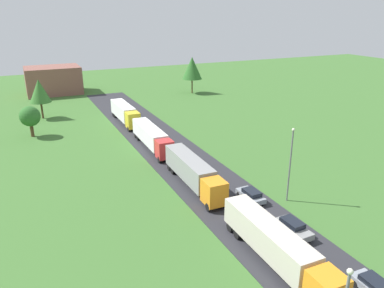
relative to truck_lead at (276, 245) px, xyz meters
name	(u,v)px	position (x,y,z in m)	size (l,w,h in m)	color
road	(237,208)	(2.28, 10.32, -2.05)	(10.00, 140.00, 0.06)	#2B2B30
lane_marking_centre	(246,215)	(2.28, 8.43, -2.01)	(0.16, 124.87, 0.01)	white
truck_lead	(276,245)	(0.00, 0.00, 0.00)	(2.68, 14.89, 3.44)	orange
truck_second	(193,171)	(0.06, 17.71, 0.07)	(2.75, 14.40, 3.62)	orange
truck_third	(152,136)	(-0.04, 33.85, -0.02)	(2.68, 14.51, 3.42)	red
truck_fourth	(125,113)	(-0.06, 50.44, 0.09)	(2.53, 13.64, 3.64)	yellow
car_second	(293,227)	(4.64, 3.18, -1.23)	(1.94, 4.40, 1.51)	gray
car_third	(251,195)	(4.74, 11.14, -1.27)	(1.85, 4.11, 1.42)	#8C939E
lamppost_second	(290,162)	(8.82, 9.36, 3.05)	(0.36, 0.36, 9.28)	slate
tree_oak	(30,117)	(-17.98, 48.99, 1.73)	(3.69, 3.69, 5.70)	#513823
tree_birch	(39,91)	(-15.26, 61.29, 3.86)	(4.41, 4.41, 8.39)	#513823
tree_maple	(192,68)	(24.88, 71.19, 4.90)	(5.45, 5.45, 9.99)	#513823
distant_building	(53,80)	(-10.15, 87.07, 1.62)	(14.34, 10.39, 7.40)	brown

